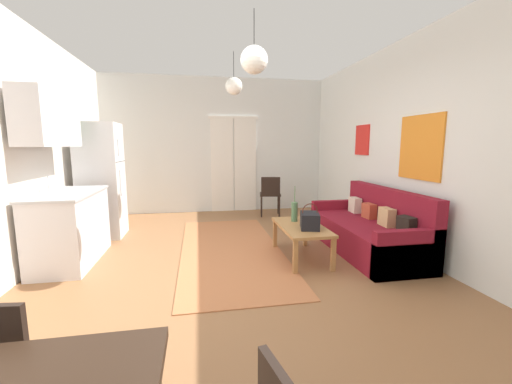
# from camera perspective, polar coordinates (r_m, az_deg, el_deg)

# --- Properties ---
(ground_plane) EXTENTS (5.26, 7.63, 0.10)m
(ground_plane) POSITION_cam_1_polar(r_m,az_deg,el_deg) (3.71, -3.26, -15.42)
(ground_plane) COLOR #8E603D
(wall_back) EXTENTS (4.86, 0.13, 2.86)m
(wall_back) POSITION_cam_1_polar(r_m,az_deg,el_deg) (6.94, -7.01, 8.21)
(wall_back) COLOR silver
(wall_back) RESTS_ON ground_plane
(wall_right) EXTENTS (0.12, 7.23, 2.86)m
(wall_right) POSITION_cam_1_polar(r_m,az_deg,el_deg) (4.38, 29.44, 7.15)
(wall_right) COLOR silver
(wall_right) RESTS_ON ground_plane
(area_rug) EXTENTS (1.35, 3.28, 0.01)m
(area_rug) POSITION_cam_1_polar(r_m,az_deg,el_deg) (4.50, -4.59, -10.27)
(area_rug) COLOR #B26B42
(area_rug) RESTS_ON ground_plane
(couch) EXTENTS (0.82, 1.95, 0.86)m
(couch) POSITION_cam_1_polar(r_m,az_deg,el_deg) (4.65, 19.98, -6.71)
(couch) COLOR maroon
(couch) RESTS_ON ground_plane
(coffee_table) EXTENTS (0.54, 1.04, 0.43)m
(coffee_table) POSITION_cam_1_polar(r_m,az_deg,el_deg) (4.10, 8.21, -6.76)
(coffee_table) COLOR #A87542
(coffee_table) RESTS_ON ground_plane
(bamboo_vase) EXTENTS (0.09, 0.09, 0.48)m
(bamboo_vase) POSITION_cam_1_polar(r_m,az_deg,el_deg) (4.27, 6.98, -3.56)
(bamboo_vase) COLOR #47704C
(bamboo_vase) RESTS_ON coffee_table
(handbag) EXTENTS (0.29, 0.36, 0.32)m
(handbag) POSITION_cam_1_polar(r_m,az_deg,el_deg) (3.94, 9.70, -5.09)
(handbag) COLOR black
(handbag) RESTS_ON coffee_table
(dining_chair_near) EXTENTS (0.47, 0.45, 0.87)m
(dining_chair_near) POSITION_cam_1_polar(r_m,az_deg,el_deg) (1.87, -38.70, -24.31)
(dining_chair_near) COLOR black
(dining_chair_near) RESTS_ON ground_plane
(refrigerator) EXTENTS (0.63, 0.60, 1.79)m
(refrigerator) POSITION_cam_1_polar(r_m,az_deg,el_deg) (5.52, -26.21, 1.85)
(refrigerator) COLOR white
(refrigerator) RESTS_ON ground_plane
(kitchen_counter) EXTENTS (0.61, 1.25, 2.07)m
(kitchen_counter) POSITION_cam_1_polar(r_m,az_deg,el_deg) (4.49, -31.28, -1.26)
(kitchen_counter) COLOR silver
(kitchen_counter) RESTS_ON ground_plane
(accent_chair) EXTENTS (0.49, 0.47, 0.82)m
(accent_chair) POSITION_cam_1_polar(r_m,az_deg,el_deg) (6.43, 2.60, -0.21)
(accent_chair) COLOR black
(accent_chair) RESTS_ON ground_plane
(pendant_lamp_near) EXTENTS (0.29, 0.29, 0.66)m
(pendant_lamp_near) POSITION_cam_1_polar(r_m,az_deg,el_deg) (3.64, -0.35, 22.79)
(pendant_lamp_near) COLOR black
(pendant_lamp_far) EXTENTS (0.27, 0.27, 0.65)m
(pendant_lamp_far) POSITION_cam_1_polar(r_m,az_deg,el_deg) (5.14, -4.03, 18.58)
(pendant_lamp_far) COLOR black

